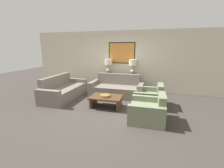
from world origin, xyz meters
name	(u,v)px	position (x,y,z in m)	size (l,w,h in m)	color
ground_plane	(105,111)	(0.00, 0.00, 0.00)	(20.00, 20.00, 0.00)	#3D3833
back_wall	(122,61)	(0.00, 2.52, 1.33)	(8.43, 0.12, 2.65)	beige
console_table	(120,83)	(0.00, 2.24, 0.40)	(1.63, 0.39, 0.79)	#332319
table_lamp_left	(109,65)	(-0.54, 2.24, 1.20)	(0.34, 0.34, 0.64)	tan
table_lamp_right	(133,65)	(0.54, 2.24, 1.20)	(0.34, 0.34, 0.64)	tan
couch_by_back_wall	(117,89)	(0.00, 1.57, 0.29)	(2.13, 0.90, 0.87)	slate
couch_by_side	(64,91)	(-1.95, 0.80, 0.29)	(0.90, 2.13, 0.87)	slate
coffee_table	(106,99)	(-0.04, 0.29, 0.28)	(1.02, 0.69, 0.38)	#4C331E
decorative_bowl	(105,96)	(-0.06, 0.24, 0.41)	(0.33, 0.33, 0.06)	olive
armchair_near_back_wall	(150,98)	(1.32, 0.85, 0.26)	(0.91, 0.97, 0.75)	#707A5B
armchair_near_camera	(148,111)	(1.32, -0.28, 0.26)	(0.91, 0.97, 0.75)	#707A5B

